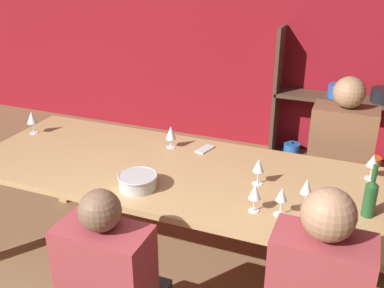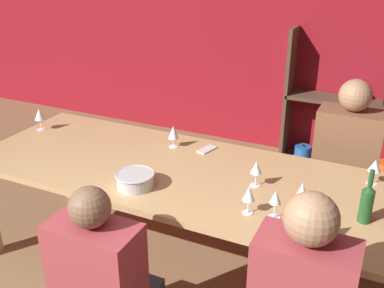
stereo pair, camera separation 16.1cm
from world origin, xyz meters
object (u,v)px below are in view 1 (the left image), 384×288
(shelf_unit, at_px, (340,117))
(dining_table, at_px, (186,181))
(wine_glass_red_d, at_px, (171,133))
(wine_glass_red_a, at_px, (255,193))
(mixing_bowl, at_px, (138,181))
(wine_glass_empty_a, at_px, (32,118))
(wine_glass_red_b, at_px, (282,196))
(person_far_a, at_px, (336,180))
(wine_bottle_green, at_px, (370,197))
(wine_glass_red_e, at_px, (332,217))
(wine_glass_red_f, at_px, (258,166))
(wine_glass_red_c, at_px, (307,187))
(wine_glass_empty_b, at_px, (373,161))
(cell_phone, at_px, (205,149))

(shelf_unit, distance_m, dining_table, 2.28)
(wine_glass_red_d, bearing_deg, wine_glass_red_a, -38.17)
(mixing_bowl, bearing_deg, wine_glass_empty_a, 158.24)
(mixing_bowl, distance_m, wine_glass_red_b, 0.85)
(wine_glass_red_d, relative_size, person_far_a, 0.13)
(wine_glass_red_b, bearing_deg, wine_glass_red_a, -174.31)
(wine_bottle_green, relative_size, wine_glass_red_a, 1.85)
(wine_glass_red_e, height_order, person_far_a, person_far_a)
(dining_table, xyz_separation_m, wine_glass_red_f, (0.47, 0.01, 0.19))
(wine_glass_red_c, bearing_deg, wine_glass_red_a, -149.75)
(wine_glass_empty_b, bearing_deg, wine_glass_red_a, -132.64)
(wine_glass_red_d, distance_m, wine_glass_red_e, 1.36)
(wine_glass_red_c, bearing_deg, wine_glass_red_f, 152.73)
(shelf_unit, relative_size, wine_glass_empty_b, 8.51)
(wine_glass_empty_b, relative_size, person_far_a, 0.13)
(wine_bottle_green, xyz_separation_m, person_far_a, (-0.21, 0.97, -0.43))
(wine_glass_empty_a, bearing_deg, wine_glass_red_f, -4.61)
(wine_glass_empty_a, relative_size, cell_phone, 1.06)
(dining_table, relative_size, mixing_bowl, 12.14)
(dining_table, xyz_separation_m, wine_glass_empty_b, (1.10, 0.33, 0.19))
(wine_glass_red_c, distance_m, person_far_a, 1.11)
(dining_table, xyz_separation_m, person_far_a, (0.89, 0.86, -0.24))
(wine_bottle_green, bearing_deg, wine_glass_red_c, -173.73)
(dining_table, bearing_deg, cell_phone, 90.32)
(mixing_bowl, xyz_separation_m, wine_glass_red_b, (0.85, 0.02, 0.07))
(shelf_unit, height_order, wine_bottle_green, shelf_unit)
(shelf_unit, distance_m, wine_glass_red_c, 2.31)
(wine_glass_red_b, height_order, wine_glass_red_c, wine_glass_red_c)
(wine_glass_red_e, xyz_separation_m, wine_glass_red_f, (-0.47, 0.38, 0.01))
(wine_glass_red_a, bearing_deg, wine_glass_red_e, -10.14)
(dining_table, height_order, wine_glass_empty_b, wine_glass_empty_b)
(person_far_a, bearing_deg, wine_glass_red_d, 25.93)
(dining_table, distance_m, cell_phone, 0.36)
(shelf_unit, height_order, wine_glass_red_a, shelf_unit)
(wine_glass_red_e, height_order, wine_glass_empty_a, wine_glass_empty_a)
(wine_glass_red_a, height_order, wine_glass_red_d, wine_glass_red_a)
(wine_glass_red_a, height_order, wine_glass_empty_a, wine_glass_empty_a)
(mixing_bowl, xyz_separation_m, wine_bottle_green, (1.29, 0.19, 0.07))
(wine_glass_red_a, bearing_deg, wine_glass_red_f, 100.45)
(person_far_a, bearing_deg, wine_glass_red_e, 91.88)
(wine_glass_red_a, distance_m, wine_glass_empty_a, 1.91)
(shelf_unit, relative_size, dining_table, 0.48)
(wine_glass_empty_b, bearing_deg, wine_glass_red_b, -125.45)
(wine_glass_red_a, xyz_separation_m, wine_glass_red_c, (0.25, 0.15, 0.01))
(wine_glass_red_c, xyz_separation_m, wine_glass_red_e, (0.16, -0.22, -0.02))
(wine_glass_empty_b, height_order, cell_phone, wine_glass_empty_b)
(mixing_bowl, bearing_deg, cell_phone, 74.42)
(wine_glass_empty_a, distance_m, person_far_a, 2.38)
(wine_glass_red_a, xyz_separation_m, person_far_a, (0.37, 1.15, -0.43))
(wine_bottle_green, height_order, wine_glass_empty_b, wine_bottle_green)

